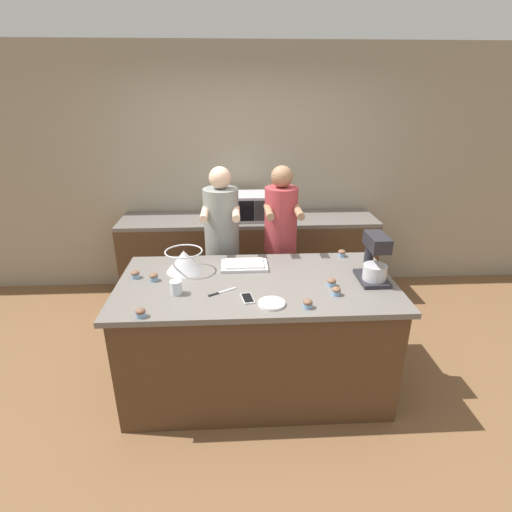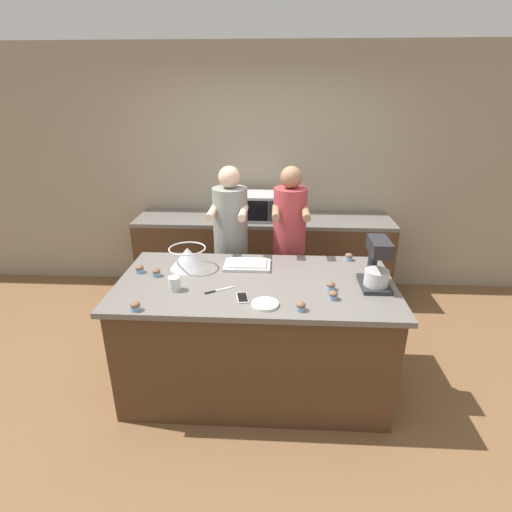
{
  "view_description": "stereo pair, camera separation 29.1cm",
  "coord_description": "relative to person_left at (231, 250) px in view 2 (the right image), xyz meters",
  "views": [
    {
      "loc": [
        -0.14,
        -2.64,
        2.22
      ],
      "look_at": [
        0.0,
        0.05,
        1.1
      ],
      "focal_mm": 28.0,
      "sensor_mm": 36.0,
      "label": 1
    },
    {
      "loc": [
        0.15,
        -2.64,
        2.22
      ],
      "look_at": [
        0.0,
        0.05,
        1.1
      ],
      "focal_mm": 28.0,
      "sensor_mm": 36.0,
      "label": 2
    }
  ],
  "objects": [
    {
      "name": "ground_plane",
      "position": [
        0.27,
        -0.77,
        -0.86
      ],
      "size": [
        16.0,
        16.0,
        0.0
      ],
      "primitive_type": "plane",
      "color": "brown"
    },
    {
      "name": "back_wall",
      "position": [
        0.27,
        1.15,
        0.49
      ],
      "size": [
        10.0,
        0.06,
        2.7
      ],
      "color": "gray",
      "rests_on": "ground_plane"
    },
    {
      "name": "island_counter",
      "position": [
        0.27,
        -0.77,
        -0.4
      ],
      "size": [
        2.03,
        1.04,
        0.92
      ],
      "color": "#4C331E",
      "rests_on": "ground_plane"
    },
    {
      "name": "back_counter",
      "position": [
        0.27,
        0.8,
        -0.4
      ],
      "size": [
        2.8,
        0.6,
        0.93
      ],
      "color": "#4C331E",
      "rests_on": "ground_plane"
    },
    {
      "name": "person_left",
      "position": [
        0.0,
        0.0,
        0.0
      ],
      "size": [
        0.33,
        0.5,
        1.63
      ],
      "color": "#232328",
      "rests_on": "ground_plane"
    },
    {
      "name": "person_right",
      "position": [
        0.53,
        -0.0,
        0.01
      ],
      "size": [
        0.31,
        0.49,
        1.63
      ],
      "color": "brown",
      "rests_on": "ground_plane"
    },
    {
      "name": "stand_mixer",
      "position": [
        1.12,
        -0.81,
        0.22
      ],
      "size": [
        0.2,
        0.3,
        0.36
      ],
      "color": "#232328",
      "rests_on": "island_counter"
    },
    {
      "name": "mixing_bowl",
      "position": [
        -0.28,
        -0.56,
        0.15
      ],
      "size": [
        0.29,
        0.29,
        0.17
      ],
      "color": "#BCBCC1",
      "rests_on": "island_counter"
    },
    {
      "name": "baking_tray",
      "position": [
        0.19,
        -0.51,
        0.08
      ],
      "size": [
        0.37,
        0.24,
        0.04
      ],
      "color": "#BCBCC1",
      "rests_on": "island_counter"
    },
    {
      "name": "microwave_oven",
      "position": [
        0.18,
        0.79,
        0.2
      ],
      "size": [
        0.56,
        0.4,
        0.27
      ],
      "color": "#B7B7BC",
      "rests_on": "back_counter"
    },
    {
      "name": "cell_phone",
      "position": [
        0.2,
        -1.04,
        0.07
      ],
      "size": [
        0.1,
        0.15,
        0.01
      ],
      "color": "silver",
      "rests_on": "island_counter"
    },
    {
      "name": "drinking_glass",
      "position": [
        -0.29,
        -0.94,
        0.11
      ],
      "size": [
        0.08,
        0.08,
        0.1
      ],
      "color": "silver",
      "rests_on": "island_counter"
    },
    {
      "name": "small_plate",
      "position": [
        0.35,
        -1.12,
        0.07
      ],
      "size": [
        0.18,
        0.18,
        0.02
      ],
      "color": "white",
      "rests_on": "island_counter"
    },
    {
      "name": "knife",
      "position": [
        0.01,
        -0.94,
        0.06
      ],
      "size": [
        0.2,
        0.13,
        0.01
      ],
      "color": "#BCBCC1",
      "rests_on": "island_counter"
    },
    {
      "name": "cupcake_0",
      "position": [
        -0.48,
        -0.72,
        0.09
      ],
      "size": [
        0.06,
        0.06,
        0.06
      ],
      "color": "#759EC6",
      "rests_on": "island_counter"
    },
    {
      "name": "cupcake_1",
      "position": [
        -0.47,
        -1.23,
        0.09
      ],
      "size": [
        0.06,
        0.06,
        0.06
      ],
      "color": "#759EC6",
      "rests_on": "island_counter"
    },
    {
      "name": "cupcake_2",
      "position": [
        0.8,
        -1.01,
        0.09
      ],
      "size": [
        0.06,
        0.06,
        0.06
      ],
      "color": "#759EC6",
      "rests_on": "island_counter"
    },
    {
      "name": "cupcake_3",
      "position": [
        0.8,
        -0.88,
        0.09
      ],
      "size": [
        0.06,
        0.06,
        0.06
      ],
      "color": "#759EC6",
      "rests_on": "island_counter"
    },
    {
      "name": "cupcake_4",
      "position": [
        0.58,
        -1.17,
        0.09
      ],
      "size": [
        0.06,
        0.06,
        0.06
      ],
      "color": "#759EC6",
      "rests_on": "island_counter"
    },
    {
      "name": "cupcake_5",
      "position": [
        -0.63,
        -0.67,
        0.09
      ],
      "size": [
        0.06,
        0.06,
        0.06
      ],
      "color": "#759EC6",
      "rests_on": "island_counter"
    },
    {
      "name": "cupcake_6",
      "position": [
        1.02,
        -0.33,
        0.09
      ],
      "size": [
        0.06,
        0.06,
        0.06
      ],
      "color": "#759EC6",
      "rests_on": "island_counter"
    }
  ]
}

